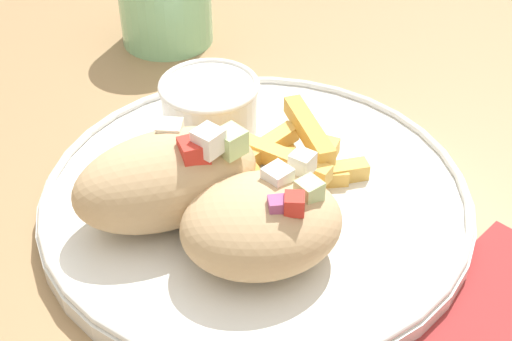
{
  "coord_description": "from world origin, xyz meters",
  "views": [
    {
      "loc": [
        -0.26,
        -0.27,
        1.06
      ],
      "look_at": [
        -0.02,
        0.02,
        0.75
      ],
      "focal_mm": 50.0,
      "sensor_mm": 36.0,
      "label": 1
    }
  ],
  "objects_px": {
    "plate": "(256,197)",
    "sauce_ramekin": "(213,101)",
    "pita_sandwich_far": "(168,178)",
    "fries_pile": "(287,171)",
    "water_glass": "(165,0)",
    "pita_sandwich_near": "(262,223)"
  },
  "relations": [
    {
      "from": "plate",
      "to": "water_glass",
      "type": "bearing_deg",
      "value": 69.51
    },
    {
      "from": "pita_sandwich_far",
      "to": "fries_pile",
      "type": "distance_m",
      "value": 0.09
    },
    {
      "from": "fries_pile",
      "to": "water_glass",
      "type": "bearing_deg",
      "value": 74.62
    },
    {
      "from": "pita_sandwich_near",
      "to": "pita_sandwich_far",
      "type": "height_order",
      "value": "pita_sandwich_far"
    },
    {
      "from": "pita_sandwich_far",
      "to": "fries_pile",
      "type": "bearing_deg",
      "value": -3.35
    },
    {
      "from": "sauce_ramekin",
      "to": "fries_pile",
      "type": "bearing_deg",
      "value": -92.59
    },
    {
      "from": "plate",
      "to": "fries_pile",
      "type": "bearing_deg",
      "value": -16.15
    },
    {
      "from": "plate",
      "to": "sauce_ramekin",
      "type": "distance_m",
      "value": 0.09
    },
    {
      "from": "fries_pile",
      "to": "sauce_ramekin",
      "type": "height_order",
      "value": "sauce_ramekin"
    },
    {
      "from": "plate",
      "to": "water_glass",
      "type": "height_order",
      "value": "water_glass"
    },
    {
      "from": "pita_sandwich_far",
      "to": "plate",
      "type": "bearing_deg",
      "value": -4.13
    },
    {
      "from": "pita_sandwich_far",
      "to": "water_glass",
      "type": "distance_m",
      "value": 0.27
    },
    {
      "from": "pita_sandwich_near",
      "to": "pita_sandwich_far",
      "type": "xyz_separation_m",
      "value": [
        -0.02,
        0.07,
        0.0
      ]
    },
    {
      "from": "plate",
      "to": "sauce_ramekin",
      "type": "height_order",
      "value": "sauce_ramekin"
    },
    {
      "from": "plate",
      "to": "fries_pile",
      "type": "relative_size",
      "value": 2.42
    },
    {
      "from": "plate",
      "to": "sauce_ramekin",
      "type": "bearing_deg",
      "value": 72.56
    },
    {
      "from": "fries_pile",
      "to": "sauce_ramekin",
      "type": "bearing_deg",
      "value": 87.41
    },
    {
      "from": "plate",
      "to": "pita_sandwich_far",
      "type": "relative_size",
      "value": 2.18
    },
    {
      "from": "plate",
      "to": "fries_pile",
      "type": "height_order",
      "value": "fries_pile"
    },
    {
      "from": "pita_sandwich_far",
      "to": "sauce_ramekin",
      "type": "relative_size",
      "value": 1.78
    },
    {
      "from": "pita_sandwich_far",
      "to": "sauce_ramekin",
      "type": "bearing_deg",
      "value": 52.17
    },
    {
      "from": "pita_sandwich_far",
      "to": "water_glass",
      "type": "height_order",
      "value": "water_glass"
    }
  ]
}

